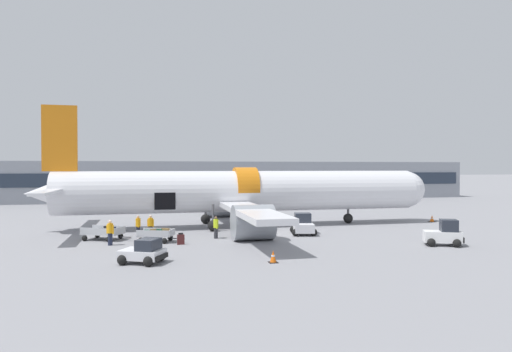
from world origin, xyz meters
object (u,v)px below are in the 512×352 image
baggage_tug_mid (303,225)px  baggage_cart_queued (105,233)px  baggage_tug_lead (444,235)px  ground_crew_loader_b (110,232)px  airplane (240,193)px  suitcase_on_tarmac_upright (181,239)px  ground_crew_supervisor (138,226)px  ground_crew_loader_a (216,227)px  suitcase_on_tarmac_spare (146,244)px  baggage_tug_rear (144,252)px  baggage_cart_loading (157,235)px  ground_crew_driver (151,225)px

baggage_tug_mid → baggage_cart_queued: (-14.97, 0.69, -0.21)m
baggage_tug_lead → baggage_cart_queued: bearing=160.8°
baggage_tug_mid → ground_crew_loader_b: bearing=-172.9°
airplane → suitcase_on_tarmac_upright: airplane is taller
ground_crew_loader_b → suitcase_on_tarmac_upright: size_ratio=2.13×
baggage_cart_queued → ground_crew_supervisor: 2.57m
ground_crew_loader_a → suitcase_on_tarmac_upright: 3.49m
suitcase_on_tarmac_upright → suitcase_on_tarmac_spare: 2.48m
baggage_tug_rear → baggage_cart_loading: bearing=83.1°
airplane → baggage_tug_lead: airplane is taller
baggage_tug_rear → baggage_cart_loading: baggage_tug_rear is taller
ground_crew_loader_a → baggage_tug_rear: bearing=-123.6°
baggage_tug_lead → baggage_tug_mid: 10.37m
baggage_tug_rear → ground_crew_loader_b: size_ratio=1.63×
baggage_tug_mid → baggage_tug_rear: bearing=-145.9°
baggage_cart_queued → suitcase_on_tarmac_spare: 5.11m
baggage_tug_rear → ground_crew_driver: size_ratio=1.72×
suitcase_on_tarmac_spare → ground_crew_supervisor: bearing=96.5°
baggage_tug_lead → ground_crew_driver: size_ratio=1.67×
baggage_tug_rear → suitcase_on_tarmac_upright: (2.41, 5.61, -0.23)m
airplane → ground_crew_driver: airplane is taller
ground_crew_loader_b → baggage_tug_mid: bearing=7.1°
suitcase_on_tarmac_spare → baggage_cart_queued: bearing=125.0°
baggage_tug_lead → ground_crew_loader_b: baggage_tug_lead is taller
baggage_tug_lead → suitcase_on_tarmac_upright: bearing=165.2°
baggage_tug_rear → suitcase_on_tarmac_upright: bearing=66.7°
airplane → suitcase_on_tarmac_upright: 10.64m
baggage_tug_mid → suitcase_on_tarmac_spare: baggage_tug_mid is taller
baggage_tug_mid → ground_crew_loader_b: 14.51m
baggage_cart_queued → baggage_tug_mid: bearing=-2.7°
ground_crew_driver → baggage_cart_queued: bearing=-163.1°
ground_crew_loader_b → suitcase_on_tarmac_spare: size_ratio=2.79×
baggage_cart_loading → suitcase_on_tarmac_upright: (1.54, -1.51, -0.13)m
baggage_cart_queued → suitcase_on_tarmac_spare: size_ratio=5.92×
baggage_tug_mid → suitcase_on_tarmac_upright: (-9.73, -2.61, -0.34)m
baggage_cart_loading → suitcase_on_tarmac_spare: baggage_cart_loading is taller
baggage_cart_loading → ground_crew_loader_a: ground_crew_loader_a is taller
suitcase_on_tarmac_upright → suitcase_on_tarmac_spare: bearing=-159.2°
baggage_tug_mid → baggage_cart_loading: 11.33m
airplane → ground_crew_supervisor: (-8.73, -4.19, -2.16)m
ground_crew_supervisor → suitcase_on_tarmac_upright: size_ratio=2.01×
ground_crew_loader_a → ground_crew_driver: 5.19m
baggage_tug_lead → suitcase_on_tarmac_spare: baggage_tug_lead is taller
baggage_tug_mid → ground_crew_driver: baggage_tug_mid is taller
baggage_tug_mid → ground_crew_driver: (-11.71, 1.68, 0.16)m
ground_crew_loader_b → airplane: bearing=36.2°
baggage_cart_queued → ground_crew_supervisor: bearing=23.5°
baggage_tug_rear → ground_crew_driver: bearing=87.5°
baggage_tug_mid → baggage_tug_lead: bearing=-43.6°
ground_crew_loader_b → ground_crew_driver: size_ratio=1.05×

